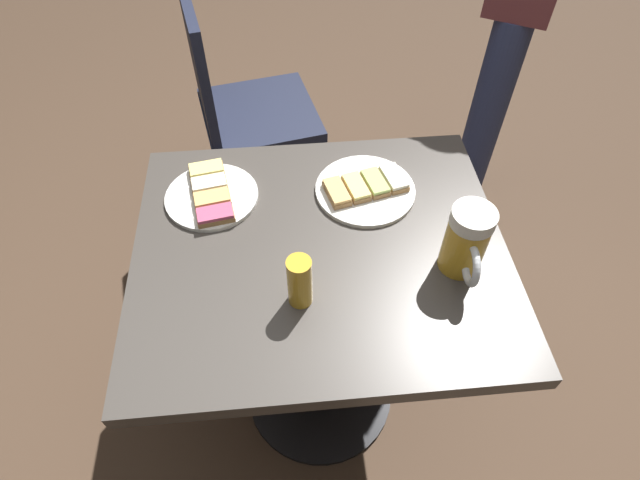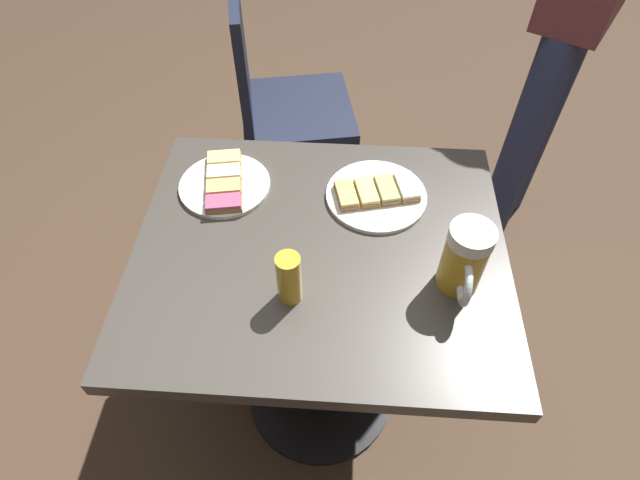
% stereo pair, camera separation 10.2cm
% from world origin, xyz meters
% --- Properties ---
extents(ground_plane, '(6.00, 6.00, 0.00)m').
position_xyz_m(ground_plane, '(0.00, 0.00, 0.00)').
color(ground_plane, '#4C3828').
extents(cafe_table, '(0.65, 0.76, 0.72)m').
position_xyz_m(cafe_table, '(0.00, 0.00, 0.55)').
color(cafe_table, black).
rests_on(cafe_table, ground_plane).
extents(plate_near, '(0.22, 0.22, 0.03)m').
position_xyz_m(plate_near, '(0.15, -0.11, 0.73)').
color(plate_near, white).
rests_on(plate_near, cafe_table).
extents(plate_far, '(0.20, 0.20, 0.03)m').
position_xyz_m(plate_far, '(0.16, 0.22, 0.74)').
color(plate_far, white).
rests_on(plate_far, cafe_table).
extents(beer_mug, '(0.13, 0.08, 0.15)m').
position_xyz_m(beer_mug, '(-0.07, -0.27, 0.80)').
color(beer_mug, gold).
rests_on(beer_mug, cafe_table).
extents(beer_glass_small, '(0.05, 0.05, 0.11)m').
position_xyz_m(beer_glass_small, '(-0.12, 0.05, 0.78)').
color(beer_glass_small, gold).
rests_on(beer_glass_small, cafe_table).
extents(cafe_chair, '(0.45, 0.45, 0.86)m').
position_xyz_m(cafe_chair, '(0.82, 0.20, 0.50)').
color(cafe_chair, '#1E2338').
rests_on(cafe_chair, ground_plane).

